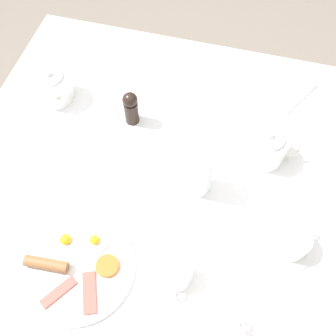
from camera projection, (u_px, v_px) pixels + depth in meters
The scene contains 12 objects.
ground_plane at pixel (168, 253), 1.78m from camera, with size 8.00×8.00×0.00m, color #70665B.
table at pixel (168, 181), 1.18m from camera, with size 1.09×1.22×0.75m.
breakfast_plate at pixel (77, 265), 0.99m from camera, with size 0.29×0.29×0.04m.
teapot_near at pixel (53, 86), 1.23m from camera, with size 0.16×0.14×0.12m.
teapot_far at pixel (266, 147), 1.12m from camera, with size 0.12×0.20×0.12m.
teacup_with_saucer_left at pixel (291, 243), 0.99m from camera, with size 0.13×0.13×0.06m.
water_glass_tall at pixel (199, 174), 1.04m from camera, with size 0.07×0.07×0.15m.
creamer_jug at pixel (178, 276), 0.95m from camera, with size 0.09×0.07×0.06m.
pepper_grinder at pixel (131, 107), 1.17m from camera, with size 0.05×0.05×0.12m.
napkin_folded at pixel (291, 91), 1.28m from camera, with size 0.19×0.17×0.01m.
fork_by_plate at pixel (110, 54), 1.37m from camera, with size 0.14×0.12×0.00m.
knife_by_plate at pixel (102, 168), 1.14m from camera, with size 0.12×0.20×0.00m.
Camera 1 is at (0.54, 0.14, 1.73)m, focal length 42.00 mm.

